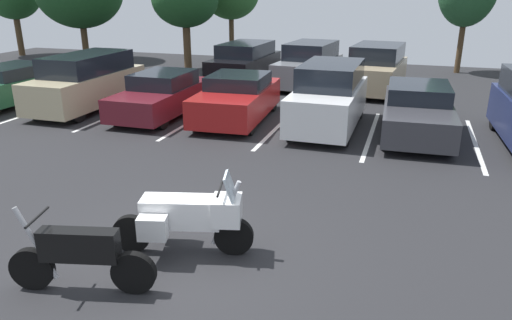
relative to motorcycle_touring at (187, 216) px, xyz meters
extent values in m
cube|color=#262628|center=(-0.18, -0.16, -0.70)|extent=(44.00, 44.00, 0.10)
cylinder|color=black|center=(0.70, 0.19, -0.34)|extent=(0.64, 0.28, 0.63)
cylinder|color=black|center=(-0.89, -0.23, -0.34)|extent=(0.64, 0.28, 0.63)
cube|color=white|center=(-0.09, -0.02, 0.07)|extent=(1.31, 0.74, 0.46)
cylinder|color=#B2B2B7|center=(0.59, 0.15, 0.07)|extent=(0.50, 0.19, 1.10)
cylinder|color=black|center=(0.51, 0.13, 0.48)|extent=(0.19, 0.61, 0.04)
cube|color=white|center=(0.61, 0.16, 0.12)|extent=(0.56, 0.61, 0.41)
cube|color=#B2C1CC|center=(0.66, 0.17, 0.52)|extent=(0.27, 0.47, 0.39)
cube|color=white|center=(-0.54, 0.23, -0.04)|extent=(0.49, 0.34, 0.36)
cube|color=white|center=(-0.36, -0.47, -0.04)|extent=(0.49, 0.34, 0.36)
cylinder|color=black|center=(-1.66, -1.56, -0.33)|extent=(0.64, 0.27, 0.63)
cylinder|color=black|center=(-0.25, -1.21, -0.33)|extent=(0.64, 0.27, 0.63)
cube|color=black|center=(-0.96, -1.39, 0.07)|extent=(1.12, 0.50, 0.45)
cylinder|color=#B2B2B7|center=(-1.55, -1.54, 0.07)|extent=(0.50, 0.19, 1.10)
cylinder|color=black|center=(-1.47, -1.52, 0.48)|extent=(0.18, 0.61, 0.04)
cube|color=silver|center=(-9.00, 7.62, -0.65)|extent=(0.12, 5.02, 0.01)
cube|color=silver|center=(-6.20, 7.62, -0.65)|extent=(0.12, 5.02, 0.01)
cube|color=silver|center=(-3.41, 7.62, -0.65)|extent=(0.12, 5.02, 0.01)
cube|color=silver|center=(-0.61, 7.62, -0.65)|extent=(0.12, 5.02, 0.01)
cube|color=silver|center=(2.18, 7.62, -0.65)|extent=(0.12, 5.02, 0.01)
cube|color=silver|center=(4.98, 7.62, -0.65)|extent=(0.12, 5.02, 0.01)
cube|color=#235638|center=(-10.58, 7.37, -0.06)|extent=(2.14, 4.73, 0.77)
cube|color=black|center=(-10.56, 7.61, 0.54)|extent=(1.88, 2.43, 0.42)
cylinder|color=black|center=(-9.67, 8.91, -0.33)|extent=(0.25, 0.65, 0.63)
cylinder|color=black|center=(-11.32, 8.99, -0.33)|extent=(0.25, 0.65, 0.63)
cube|color=#C1B289|center=(-7.53, 7.75, 0.07)|extent=(1.79, 4.79, 1.02)
cube|color=black|center=(-7.53, 7.92, 0.91)|extent=(1.65, 3.28, 0.65)
cylinder|color=black|center=(-6.77, 6.13, -0.33)|extent=(0.22, 0.64, 0.64)
cylinder|color=black|center=(-8.29, 6.12, -0.33)|extent=(0.22, 0.64, 0.64)
cylinder|color=black|center=(-6.78, 9.38, -0.33)|extent=(0.22, 0.64, 0.64)
cylinder|color=black|center=(-8.30, 9.38, -0.33)|extent=(0.22, 0.64, 0.64)
cube|color=maroon|center=(-4.64, 7.80, -0.09)|extent=(1.80, 4.56, 0.73)
cube|color=black|center=(-4.64, 7.94, 0.52)|extent=(1.64, 2.08, 0.48)
cylinder|color=black|center=(-3.87, 6.26, -0.35)|extent=(0.23, 0.61, 0.61)
cylinder|color=black|center=(-5.38, 6.25, -0.35)|extent=(0.23, 0.61, 0.61)
cylinder|color=black|center=(-3.90, 9.35, -0.35)|extent=(0.23, 0.61, 0.61)
cylinder|color=black|center=(-5.40, 9.34, -0.35)|extent=(0.23, 0.61, 0.61)
cube|color=maroon|center=(-2.06, 7.91, -0.04)|extent=(2.13, 4.42, 0.83)
cube|color=black|center=(-2.07, 8.09, 0.59)|extent=(1.84, 2.02, 0.42)
cylinder|color=black|center=(-1.17, 6.50, -0.35)|extent=(0.26, 0.62, 0.61)
cylinder|color=black|center=(-2.78, 6.40, -0.35)|extent=(0.26, 0.62, 0.61)
cylinder|color=black|center=(-1.34, 9.42, -0.35)|extent=(0.26, 0.62, 0.61)
cylinder|color=black|center=(-2.96, 9.33, -0.35)|extent=(0.26, 0.62, 0.61)
cube|color=white|center=(0.86, 7.83, 0.09)|extent=(1.78, 4.41, 1.04)
cube|color=black|center=(0.86, 8.07, 0.95)|extent=(1.63, 2.78, 0.67)
cylinder|color=black|center=(1.60, 6.33, -0.31)|extent=(0.22, 0.68, 0.68)
cylinder|color=black|center=(0.10, 6.34, -0.31)|extent=(0.22, 0.68, 0.68)
cylinder|color=black|center=(1.62, 9.32, -0.31)|extent=(0.22, 0.68, 0.68)
cylinder|color=black|center=(0.12, 9.33, -0.31)|extent=(0.22, 0.68, 0.68)
cube|color=#38383D|center=(3.39, 7.97, -0.06)|extent=(2.01, 4.73, 0.76)
cube|color=black|center=(3.37, 8.33, 0.54)|extent=(1.77, 2.27, 0.45)
cylinder|color=black|center=(4.23, 6.42, -0.32)|extent=(0.25, 0.66, 0.65)
cylinder|color=black|center=(2.66, 6.35, -0.32)|extent=(0.25, 0.66, 0.65)
cylinder|color=black|center=(4.11, 9.58, -0.32)|extent=(0.25, 0.66, 0.65)
cylinder|color=black|center=(2.54, 9.52, -0.32)|extent=(0.25, 0.66, 0.65)
cylinder|color=black|center=(5.64, 9.25, -0.32)|extent=(0.25, 0.67, 0.66)
cube|color=black|center=(-3.87, 13.85, 0.06)|extent=(2.06, 4.59, 0.98)
cube|color=black|center=(-3.86, 14.02, 0.83)|extent=(1.84, 3.00, 0.55)
cylinder|color=black|center=(-3.13, 12.28, -0.30)|extent=(0.25, 0.70, 0.69)
cylinder|color=black|center=(-4.74, 12.35, -0.30)|extent=(0.25, 0.70, 0.69)
cylinder|color=black|center=(-3.00, 15.35, -0.30)|extent=(0.25, 0.70, 0.69)
cylinder|color=black|center=(-4.61, 15.42, -0.30)|extent=(0.25, 0.70, 0.69)
cube|color=slate|center=(-1.08, 14.04, 0.03)|extent=(2.28, 4.55, 0.96)
cube|color=black|center=(-1.05, 14.37, 0.85)|extent=(1.97, 2.88, 0.67)
cylinder|color=black|center=(-0.43, 12.48, -0.35)|extent=(0.28, 0.63, 0.61)
cylinder|color=black|center=(-2.02, 12.63, -0.35)|extent=(0.28, 0.63, 0.61)
cylinder|color=black|center=(-0.14, 15.45, -0.35)|extent=(0.28, 0.63, 0.61)
cylinder|color=black|center=(-1.73, 15.60, -0.35)|extent=(0.28, 0.63, 0.61)
cube|color=tan|center=(1.72, 13.75, 0.05)|extent=(2.32, 4.51, 0.99)
cube|color=black|center=(1.75, 14.08, 0.88)|extent=(2.02, 2.93, 0.67)
cylinder|color=black|center=(2.41, 12.20, -0.33)|extent=(0.28, 0.65, 0.64)
cylinder|color=black|center=(0.75, 12.35, -0.33)|extent=(0.28, 0.65, 0.64)
cylinder|color=black|center=(2.68, 15.15, -0.33)|extent=(0.28, 0.65, 0.64)
cylinder|color=black|center=(1.02, 15.30, -0.33)|extent=(0.28, 0.65, 0.64)
cylinder|color=#4C3823|center=(-14.92, 17.70, 0.25)|extent=(0.36, 0.36, 1.79)
cylinder|color=#4C3823|center=(-20.12, 18.31, 0.42)|extent=(0.36, 0.36, 2.15)
cylinder|color=#4C3823|center=(-6.81, 20.04, 0.50)|extent=(0.27, 0.27, 2.29)
cylinder|color=#4C3823|center=(-7.86, 16.46, 0.40)|extent=(0.38, 0.38, 2.10)
cylinder|color=#4C3823|center=(5.23, 19.76, 0.45)|extent=(0.27, 0.27, 2.20)
camera|label=1|loc=(3.12, -6.14, 3.40)|focal=33.76mm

